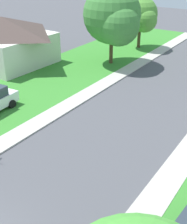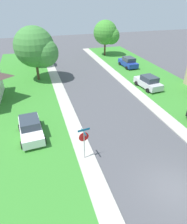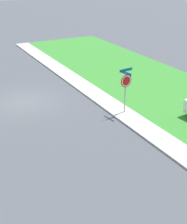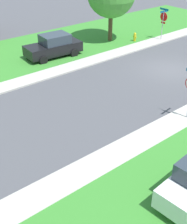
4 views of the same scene
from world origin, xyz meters
TOP-DOWN VIEW (x-y plane):
  - sidewalk_west at (-4.70, 12.00)m, footprint 1.40×56.00m
  - lawn_west at (-9.40, 12.00)m, footprint 8.00×56.00m
  - tree_sidewalk_mid at (-6.79, 22.48)m, footprint 5.93×5.51m
  - tree_sidewalk_near at (-7.17, 29.37)m, footprint 4.13×3.84m
  - house_left_setback at (-16.07, 17.04)m, footprint 9.33×8.18m

SIDE VIEW (x-z plane):
  - lawn_west at x=-9.40m, z-range 0.00..0.08m
  - sidewalk_west at x=-4.70m, z-range 0.00..0.10m
  - house_left_setback at x=-16.07m, z-range 0.08..4.68m
  - tree_sidewalk_near at x=-7.17m, z-range 0.84..6.63m
  - tree_sidewalk_mid at x=-6.79m, z-range 0.84..8.41m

